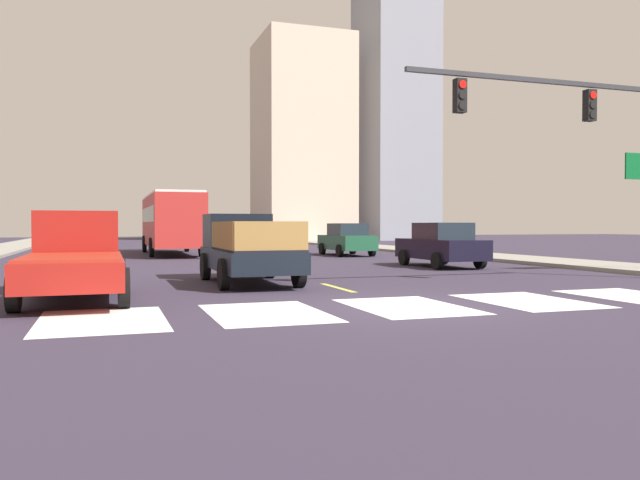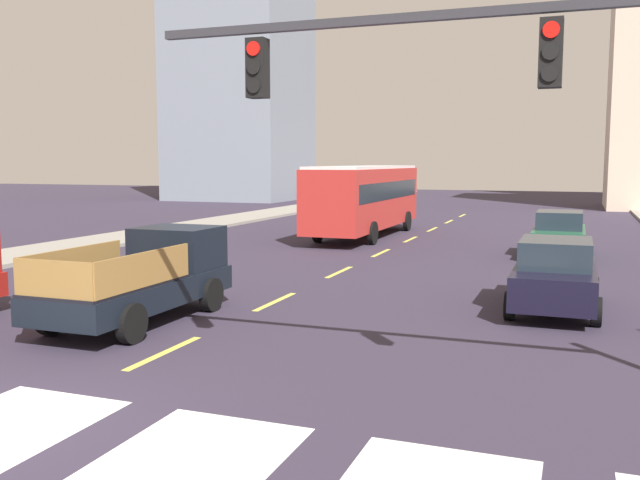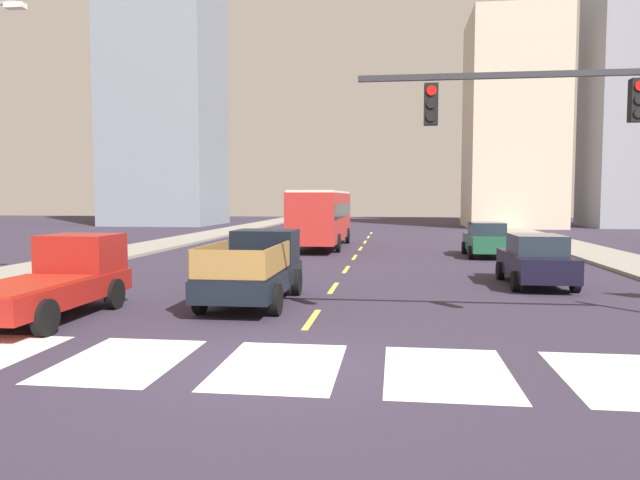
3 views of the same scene
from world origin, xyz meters
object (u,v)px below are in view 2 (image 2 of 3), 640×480
object	(u,v)px
pickup_stakebed	(148,277)
sedan_near_right	(555,275)
sedan_mid	(559,234)
city_bus	(365,195)

from	to	relation	value
pickup_stakebed	sedan_near_right	bearing A→B (deg)	26.49
pickup_stakebed	sedan_mid	bearing A→B (deg)	60.00
sedan_mid	sedan_near_right	size ratio (longest dim) A/B	1.00
pickup_stakebed	sedan_near_right	size ratio (longest dim) A/B	1.18
city_bus	sedan_mid	world-z (taller)	city_bus
pickup_stakebed	city_bus	xyz separation A→B (m)	(-0.37, 18.11, 1.02)
sedan_mid	sedan_near_right	bearing A→B (deg)	-87.22
sedan_mid	pickup_stakebed	bearing A→B (deg)	-119.53
sedan_near_right	pickup_stakebed	bearing A→B (deg)	-157.60
pickup_stakebed	sedan_near_right	xyz separation A→B (m)	(8.57, 4.02, -0.08)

